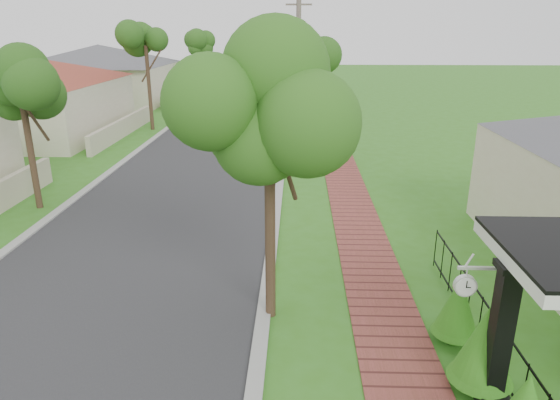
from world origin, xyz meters
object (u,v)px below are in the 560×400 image
(parked_car_red, at_px, (260,116))
(parked_car_white, at_px, (282,110))
(near_tree, at_px, (269,115))
(porch_post, at_px, (499,343))
(utility_pole, at_px, (298,76))
(station_clock, at_px, (466,284))

(parked_car_red, xyz_separation_m, parked_car_white, (1.25, 2.51, 0.00))
(parked_car_red, distance_m, parked_car_white, 2.80)
(parked_car_red, xyz_separation_m, near_tree, (1.80, -21.42, 3.61))
(parked_car_red, bearing_deg, near_tree, -75.88)
(porch_post, relative_size, near_tree, 0.47)
(porch_post, xyz_separation_m, utility_pole, (-3.23, 17.48, 2.57))
(porch_post, bearing_deg, near_tree, 146.31)
(utility_pole, bearing_deg, parked_car_red, 109.84)
(parked_car_white, bearing_deg, station_clock, -84.21)
(parked_car_white, height_order, near_tree, near_tree)
(utility_pole, xyz_separation_m, station_clock, (2.74, -17.08, -1.74))
(near_tree, xyz_separation_m, utility_pole, (0.52, 14.98, -0.61))
(utility_pole, bearing_deg, parked_car_white, 96.84)
(near_tree, distance_m, utility_pole, 15.00)
(near_tree, xyz_separation_m, station_clock, (3.26, -2.10, -2.35))
(station_clock, bearing_deg, porch_post, -39.42)
(parked_car_red, height_order, station_clock, station_clock)
(parked_car_white, distance_m, near_tree, 24.20)
(near_tree, relative_size, station_clock, 8.43)
(utility_pole, bearing_deg, porch_post, -79.54)
(utility_pole, height_order, station_clock, utility_pole)
(porch_post, relative_size, utility_pole, 0.35)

